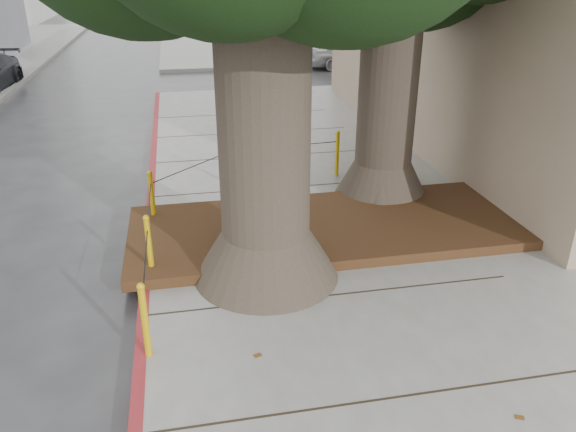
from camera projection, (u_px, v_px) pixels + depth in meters
The scene contains 7 objects.
ground at pixel (338, 417), 5.71m from camera, with size 140.00×140.00×0.00m, color #28282B.
sidewalk_far at pixel (298, 37), 33.53m from camera, with size 16.00×20.00×0.15m, color slate.
curb_red at pixel (145, 299), 7.56m from camera, with size 0.14×26.00×0.16m, color maroon.
planter_bed at pixel (327, 227), 9.26m from camera, with size 6.40×2.60×0.16m, color black.
bollard_ring at pixel (216, 200), 9.19m from camera, with size 3.79×5.39×0.95m.
car_silver at pixel (353, 52), 24.09m from camera, with size 1.59×3.94×1.34m, color #B6B6BB.
car_red at pixel (474, 60), 23.10m from camera, with size 1.14×3.27×1.08m, color maroon.
Camera 1 is at (-1.35, -4.17, 4.23)m, focal length 35.00 mm.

